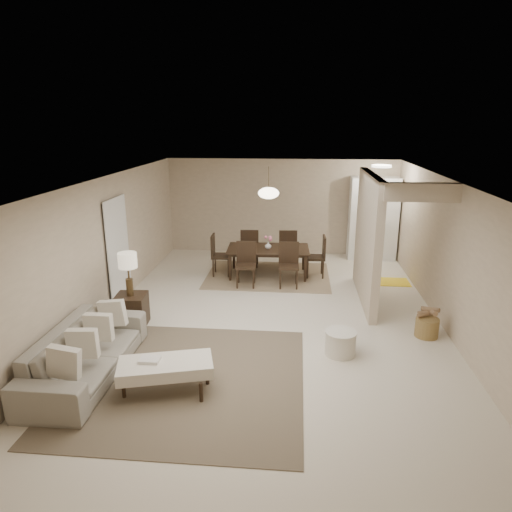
# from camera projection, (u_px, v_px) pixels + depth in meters

# --- Properties ---
(floor) EXTENTS (9.00, 9.00, 0.00)m
(floor) POSITION_uv_depth(u_px,v_px,m) (270.00, 321.00, 8.15)
(floor) COLOR beige
(floor) RESTS_ON ground
(ceiling) EXTENTS (9.00, 9.00, 0.00)m
(ceiling) POSITION_uv_depth(u_px,v_px,m) (272.00, 181.00, 7.44)
(ceiling) COLOR white
(ceiling) RESTS_ON back_wall
(back_wall) EXTENTS (6.00, 0.00, 6.00)m
(back_wall) POSITION_uv_depth(u_px,v_px,m) (281.00, 207.00, 12.09)
(back_wall) COLOR tan
(back_wall) RESTS_ON floor
(left_wall) EXTENTS (0.00, 9.00, 9.00)m
(left_wall) POSITION_uv_depth(u_px,v_px,m) (102.00, 250.00, 8.06)
(left_wall) COLOR tan
(left_wall) RESTS_ON floor
(right_wall) EXTENTS (0.00, 9.00, 9.00)m
(right_wall) POSITION_uv_depth(u_px,v_px,m) (452.00, 259.00, 7.53)
(right_wall) COLOR tan
(right_wall) RESTS_ON floor
(partition) EXTENTS (0.15, 2.50, 2.50)m
(partition) POSITION_uv_depth(u_px,v_px,m) (368.00, 239.00, 8.83)
(partition) COLOR tan
(partition) RESTS_ON floor
(doorway) EXTENTS (0.04, 0.90, 2.04)m
(doorway) POSITION_uv_depth(u_px,v_px,m) (118.00, 253.00, 8.70)
(doorway) COLOR black
(doorway) RESTS_ON floor
(pantry_cabinet) EXTENTS (1.20, 0.55, 2.10)m
(pantry_cabinet) POSITION_uv_depth(u_px,v_px,m) (373.00, 219.00, 11.60)
(pantry_cabinet) COLOR white
(pantry_cabinet) RESTS_ON floor
(flush_light) EXTENTS (0.44, 0.44, 0.05)m
(flush_light) POSITION_uv_depth(u_px,v_px,m) (382.00, 166.00, 10.30)
(flush_light) COLOR white
(flush_light) RESTS_ON ceiling
(living_rug) EXTENTS (3.20, 3.20, 0.01)m
(living_rug) POSITION_uv_depth(u_px,v_px,m) (187.00, 379.00, 6.32)
(living_rug) COLOR brown
(living_rug) RESTS_ON floor
(sofa) EXTENTS (2.39, 0.93, 0.70)m
(sofa) POSITION_uv_depth(u_px,v_px,m) (86.00, 352.00, 6.35)
(sofa) COLOR gray
(sofa) RESTS_ON floor
(ottoman_bench) EXTENTS (1.32, 0.86, 0.44)m
(ottoman_bench) POSITION_uv_depth(u_px,v_px,m) (166.00, 368.00, 5.95)
(ottoman_bench) COLOR silver
(ottoman_bench) RESTS_ON living_rug
(side_table) EXTENTS (0.55, 0.55, 0.56)m
(side_table) POSITION_uv_depth(u_px,v_px,m) (132.00, 310.00, 7.93)
(side_table) COLOR black
(side_table) RESTS_ON floor
(table_lamp) EXTENTS (0.32, 0.32, 0.76)m
(table_lamp) POSITION_uv_depth(u_px,v_px,m) (128.00, 264.00, 7.69)
(table_lamp) COLOR #4B3920
(table_lamp) RESTS_ON side_table
(round_pouf) EXTENTS (0.48, 0.48, 0.38)m
(round_pouf) POSITION_uv_depth(u_px,v_px,m) (340.00, 343.00, 6.96)
(round_pouf) COLOR silver
(round_pouf) RESTS_ON floor
(wicker_basket) EXTENTS (0.44, 0.44, 0.32)m
(wicker_basket) POSITION_uv_depth(u_px,v_px,m) (427.00, 327.00, 7.55)
(wicker_basket) COLOR brown
(wicker_basket) RESTS_ON floor
(dining_rug) EXTENTS (2.80, 2.10, 0.01)m
(dining_rug) POSITION_uv_depth(u_px,v_px,m) (268.00, 276.00, 10.55)
(dining_rug) COLOR #897255
(dining_rug) RESTS_ON floor
(dining_table) EXTENTS (1.89, 1.11, 0.65)m
(dining_table) POSITION_uv_depth(u_px,v_px,m) (268.00, 262.00, 10.46)
(dining_table) COLOR black
(dining_table) RESTS_ON dining_rug
(dining_chairs) EXTENTS (2.59, 1.91, 0.96)m
(dining_chairs) POSITION_uv_depth(u_px,v_px,m) (268.00, 256.00, 10.41)
(dining_chairs) COLOR black
(dining_chairs) RESTS_ON dining_rug
(vase) EXTENTS (0.17, 0.17, 0.16)m
(vase) POSITION_uv_depth(u_px,v_px,m) (268.00, 245.00, 10.34)
(vase) COLOR white
(vase) RESTS_ON dining_table
(yellow_mat) EXTENTS (0.94, 0.58, 0.01)m
(yellow_mat) POSITION_uv_depth(u_px,v_px,m) (388.00, 282.00, 10.14)
(yellow_mat) COLOR yellow
(yellow_mat) RESTS_ON floor
(pendant_light) EXTENTS (0.46, 0.46, 0.71)m
(pendant_light) POSITION_uv_depth(u_px,v_px,m) (269.00, 193.00, 10.00)
(pendant_light) COLOR #4B3920
(pendant_light) RESTS_ON ceiling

